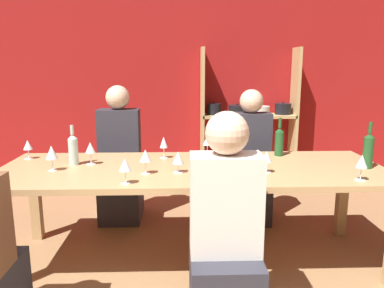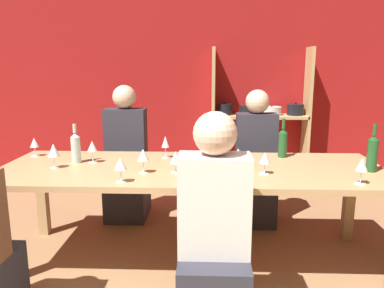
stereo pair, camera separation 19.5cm
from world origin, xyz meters
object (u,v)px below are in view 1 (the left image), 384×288
shelf_unit (247,132)px  wine_glass_empty_e (52,153)px  wine_bottle_dark (279,141)px  wine_bottle_amber (368,150)px  person_near_a (225,252)px  wine_glass_empty_a (362,162)px  wine_glass_white_d (178,158)px  person_far_b (121,170)px  person_far_a (249,172)px  wine_glass_white_b (125,165)px  wine_glass_empty_d (90,148)px  wine_glass_red_b (239,154)px  dining_table (192,176)px  wine_glass_empty_b (28,145)px  wine_glass_empty_c (164,143)px  wine_glass_white_c (207,141)px  wine_bottle_green (73,149)px  wine_glass_red_a (267,157)px  wine_glass_white_a (145,156)px

shelf_unit → wine_glass_empty_e: 2.64m
wine_bottle_dark → wine_bottle_amber: size_ratio=0.93×
person_near_a → wine_glass_empty_a: bearing=23.6°
wine_glass_white_d → person_far_b: bearing=119.4°
wine_bottle_dark → person_far_a: person_far_a is taller
wine_glass_white_b → wine_glass_empty_e: bearing=150.0°
person_far_a → wine_glass_empty_a: bearing=113.7°
shelf_unit → person_far_b: shelf_unit is taller
person_near_a → person_far_b: bearing=116.8°
wine_glass_white_b → wine_glass_white_d: wine_glass_white_b is taller
wine_glass_empty_d → wine_glass_red_b: wine_glass_empty_d is taller
wine_glass_empty_a → person_near_a: size_ratio=0.14×
person_far_b → wine_glass_empty_e: bearing=70.3°
wine_glass_red_b → dining_table: bearing=176.7°
wine_glass_empty_b → wine_glass_red_b: wine_glass_empty_b is taller
wine_glass_empty_b → person_far_b: 0.91m
wine_glass_empty_c → wine_glass_white_c: wine_glass_empty_c is taller
wine_glass_empty_d → wine_bottle_amber: bearing=-4.8°
wine_glass_empty_a → wine_glass_empty_e: (-2.05, 0.30, 0.01)m
wine_glass_red_b → person_far_a: bearing=73.6°
wine_glass_white_d → dining_table: bearing=54.6°
shelf_unit → wine_glass_empty_e: (-1.73, -1.98, 0.21)m
wine_glass_empty_c → wine_glass_empty_d: bearing=-161.8°
wine_bottle_amber → wine_glass_empty_d: 2.02m
wine_glass_empty_c → wine_glass_white_b: 0.69m
person_far_b → wine_bottle_green: bearing=73.7°
wine_bottle_amber → wine_glass_white_c: bearing=157.2°
wine_glass_white_c → wine_glass_white_d: bearing=-114.0°
wine_glass_empty_c → person_far_a: 1.01m
wine_bottle_green → person_far_b: (0.22, 0.75, -0.37)m
wine_glass_red_a → wine_glass_white_d: size_ratio=1.02×
wine_bottle_green → wine_glass_white_d: bearing=-17.0°
wine_glass_white_a → person_near_a: size_ratio=0.14×
wine_bottle_dark → wine_glass_white_c: wine_bottle_dark is taller
wine_glass_empty_c → wine_glass_white_b: (-0.21, -0.66, -0.01)m
wine_bottle_amber → wine_glass_empty_c: 1.51m
person_near_a → person_far_b: 1.80m
shelf_unit → wine_glass_empty_d: size_ratio=9.97×
wine_glass_white_b → person_far_a: 1.58m
wine_glass_empty_a → person_far_a: person_far_a is taller
wine_bottle_dark → wine_glass_red_a: 0.54m
wine_bottle_green → wine_bottle_amber: size_ratio=0.89×
shelf_unit → wine_glass_empty_a: size_ratio=9.94×
wine_glass_white_a → person_far_a: bearing=46.5°
dining_table → wine_glass_white_d: 0.25m
wine_bottle_amber → wine_glass_red_b: size_ratio=2.32×
wine_glass_empty_a → wine_glass_red_b: (-0.73, 0.35, -0.02)m
wine_bottle_amber → person_far_a: person_far_a is taller
shelf_unit → wine_glass_white_d: size_ratio=11.32×
wine_bottle_dark → wine_glass_white_d: (-0.82, -0.48, -0.02)m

